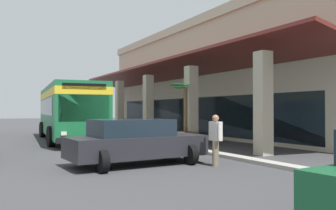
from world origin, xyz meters
The scene contains 7 objects.
ground centered at (0.00, 8.00, 0.00)m, with size 120.00×120.00×0.00m, color #38383A.
curb_strip centered at (1.17, 3.04, 0.06)m, with size 32.07×0.50×0.12m, color #9E998E.
plaza_building centered at (1.17, 12.66, 4.01)m, with size 27.03×13.60×8.01m.
transit_bus centered at (1.17, -0.47, 1.85)m, with size 11.40×3.60×3.34m.
parked_sedan_charcoal centered at (11.78, -0.70, 0.75)m, with size 2.59×4.49×1.47m.
pedestrian centered at (13.18, 1.45, 0.90)m, with size 0.65×0.33×1.62m.
potted_palm centered at (6.52, 4.31, 0.68)m, with size 1.82×1.65×3.18m.
Camera 1 is at (22.39, -5.18, 1.76)m, focal length 38.05 mm.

